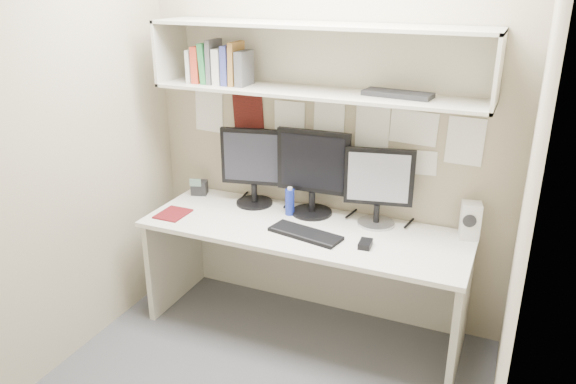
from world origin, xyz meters
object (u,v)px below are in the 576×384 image
at_px(monitor_left, 254,164).
at_px(desk, 304,279).
at_px(desk_phone, 199,187).
at_px(keyboard, 305,234).
at_px(speaker, 470,221).
at_px(monitor_center, 313,170).
at_px(maroon_notebook, 173,214).
at_px(monitor_right, 379,184).

bearing_deg(monitor_left, desk, -37.99).
distance_m(desk, desk_phone, 1.00).
bearing_deg(keyboard, desk, 124.93).
xyz_separation_m(speaker, desk_phone, (-1.83, -0.02, -0.06)).
xyz_separation_m(monitor_left, keyboard, (0.50, -0.33, -0.27)).
bearing_deg(speaker, keyboard, -169.98).
xyz_separation_m(monitor_left, monitor_center, (0.41, -0.00, 0.02)).
bearing_deg(maroon_notebook, keyboard, 3.51).
relative_size(desk, desk_phone, 15.59).
xyz_separation_m(speaker, maroon_notebook, (-1.79, -0.40, -0.10)).
bearing_deg(monitor_center, desk, -82.72).
relative_size(monitor_center, speaker, 2.52).
height_order(desk, keyboard, keyboard).
bearing_deg(speaker, monitor_left, 169.43).
bearing_deg(monitor_left, monitor_center, -12.01).
distance_m(speaker, maroon_notebook, 1.84).
relative_size(desk, monitor_left, 3.86).
bearing_deg(speaker, desk_phone, 169.19).
xyz_separation_m(desk, desk_phone, (-0.89, 0.22, 0.41)).
relative_size(monitor_center, keyboard, 1.24).
height_order(monitor_right, maroon_notebook, monitor_right).
xyz_separation_m(monitor_center, monitor_right, (0.43, 0.00, -0.03)).
xyz_separation_m(monitor_left, speaker, (1.39, 0.02, -0.17)).
bearing_deg(monitor_right, monitor_center, 168.04).
bearing_deg(monitor_left, keyboard, -45.54).
xyz_separation_m(desk, maroon_notebook, (-0.85, -0.16, 0.37)).
bearing_deg(desk_phone, speaker, -17.25).
relative_size(desk, maroon_notebook, 9.38).
bearing_deg(desk, desk_phone, 166.06).
relative_size(monitor_left, keyboard, 1.17).
bearing_deg(keyboard, speaker, 32.87).
height_order(keyboard, desk_phone, desk_phone).
xyz_separation_m(desk, speaker, (0.94, 0.24, 0.47)).
height_order(monitor_center, speaker, monitor_center).
distance_m(maroon_notebook, desk_phone, 0.39).
xyz_separation_m(monitor_right, desk_phone, (-1.28, 0.00, -0.21)).
distance_m(monitor_right, maroon_notebook, 1.32).
bearing_deg(monitor_center, desk_phone, 178.25).
xyz_separation_m(monitor_center, keyboard, (0.08, -0.33, -0.28)).
relative_size(speaker, maroon_notebook, 1.03).
relative_size(monitor_left, speaker, 2.36).
xyz_separation_m(desk, keyboard, (0.05, -0.11, 0.37)).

